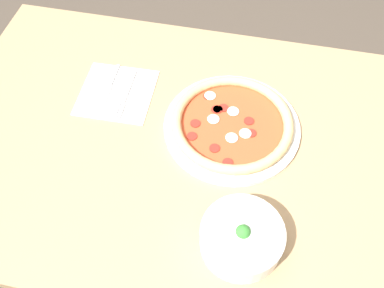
# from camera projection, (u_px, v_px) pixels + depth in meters

# --- Properties ---
(ground_plane) EXTENTS (8.00, 8.00, 0.00)m
(ground_plane) POSITION_uv_depth(u_px,v_px,m) (192.00, 251.00, 1.69)
(ground_plane) COLOR #4C4238
(dining_table) EXTENTS (1.32, 0.86, 0.75)m
(dining_table) POSITION_uv_depth(u_px,v_px,m) (191.00, 164.00, 1.17)
(dining_table) COLOR tan
(dining_table) RESTS_ON ground_plane
(pizza) EXTENTS (0.35, 0.35, 0.04)m
(pizza) POSITION_uv_depth(u_px,v_px,m) (232.00, 124.00, 1.09)
(pizza) COLOR white
(pizza) RESTS_ON dining_table
(bowl) EXTENTS (0.18, 0.18, 0.08)m
(bowl) POSITION_uv_depth(u_px,v_px,m) (242.00, 237.00, 0.90)
(bowl) COLOR white
(bowl) RESTS_ON dining_table
(napkin) EXTENTS (0.20, 0.20, 0.00)m
(napkin) POSITION_uv_depth(u_px,v_px,m) (117.00, 92.00, 1.18)
(napkin) COLOR white
(napkin) RESTS_ON dining_table
(fork) EXTENTS (0.02, 0.18, 0.00)m
(fork) POSITION_uv_depth(u_px,v_px,m) (127.00, 93.00, 1.17)
(fork) COLOR silver
(fork) RESTS_ON napkin
(knife) EXTENTS (0.02, 0.20, 0.01)m
(knife) POSITION_uv_depth(u_px,v_px,m) (109.00, 88.00, 1.18)
(knife) COLOR silver
(knife) RESTS_ON napkin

